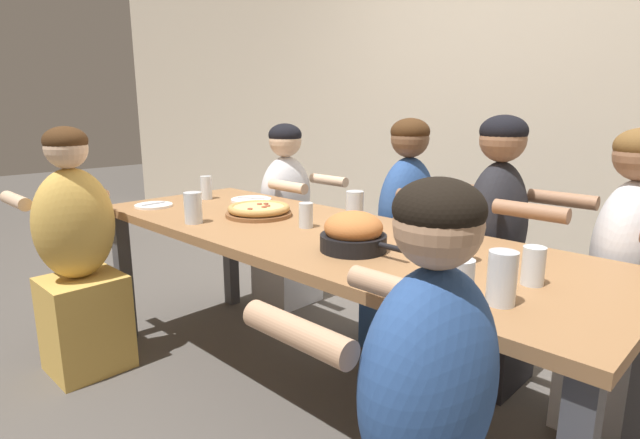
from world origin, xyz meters
TOP-DOWN VIEW (x-y plane):
  - ground_plane at (0.00, 0.00)m, footprint 18.00×18.00m
  - restaurant_back_panel at (0.00, 1.74)m, footprint 10.00×0.06m
  - dining_table at (0.00, 0.00)m, footprint 2.38×0.81m
  - pizza_board_main at (-0.41, 0.01)m, footprint 0.31×0.31m
  - skillet_bowl at (0.28, -0.11)m, footprint 0.35×0.24m
  - empty_plate_a at (-0.97, -0.23)m, footprint 0.19×0.19m
  - empty_plate_b at (-0.74, 0.22)m, footprint 0.22×0.22m
  - drinking_glass_a at (0.79, -0.28)m, footprint 0.08×0.08m
  - drinking_glass_b at (0.63, 0.03)m, footprint 0.07×0.07m
  - drinking_glass_c at (0.88, -0.02)m, footprint 0.07×0.07m
  - drinking_glass_d at (-0.09, 0.01)m, footprint 0.06×0.06m
  - drinking_glass_e at (-0.50, -0.28)m, footprint 0.08×0.08m
  - drinking_glass_f at (0.26, 0.23)m, footprint 0.08×0.08m
  - drinking_glass_g at (-0.96, 0.09)m, footprint 0.06×0.06m
  - drinking_glass_h at (0.88, -0.23)m, footprint 0.08×0.08m
  - drinking_glass_i at (0.01, 0.20)m, footprint 0.08×0.08m
  - diner_far_left at (-0.90, 0.63)m, footprint 0.51×0.40m
  - diner_far_right at (0.98, 0.63)m, footprint 0.51×0.40m
  - diner_far_center at (0.01, 0.63)m, footprint 0.51×0.40m
  - diner_near_left at (-0.96, -0.63)m, footprint 0.51×0.40m
  - diner_far_midright at (0.47, 0.63)m, footprint 0.51×0.40m

SIDE VIEW (x-z plane):
  - ground_plane at x=0.00m, z-range 0.00..0.00m
  - diner_near_left at x=-0.96m, z-range -0.05..1.11m
  - diner_far_left at x=-0.90m, z-range -0.04..1.10m
  - diner_far_right at x=0.98m, z-range -0.05..1.12m
  - diner_far_center at x=0.01m, z-range -0.05..1.14m
  - diner_far_midright at x=0.47m, z-range -0.05..1.16m
  - dining_table at x=0.00m, z-range 0.29..1.03m
  - empty_plate_b at x=-0.74m, z-range 0.74..0.76m
  - empty_plate_a at x=-0.97m, z-range 0.74..0.76m
  - pizza_board_main at x=-0.41m, z-range 0.74..0.79m
  - drinking_glass_d at x=-0.09m, z-range 0.73..0.84m
  - drinking_glass_c at x=0.88m, z-range 0.73..0.85m
  - drinking_glass_a at x=0.79m, z-range 0.73..0.85m
  - drinking_glass_f at x=0.26m, z-range 0.73..0.86m
  - drinking_glass_g at x=-0.96m, z-range 0.73..0.86m
  - drinking_glass_i at x=0.01m, z-range 0.73..0.88m
  - skillet_bowl at x=0.28m, z-range 0.73..0.87m
  - drinking_glass_h at x=0.88m, z-range 0.73..0.88m
  - drinking_glass_e at x=-0.50m, z-range 0.74..0.88m
  - drinking_glass_b at x=0.63m, z-range 0.74..0.89m
  - restaurant_back_panel at x=0.00m, z-range 0.00..3.20m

